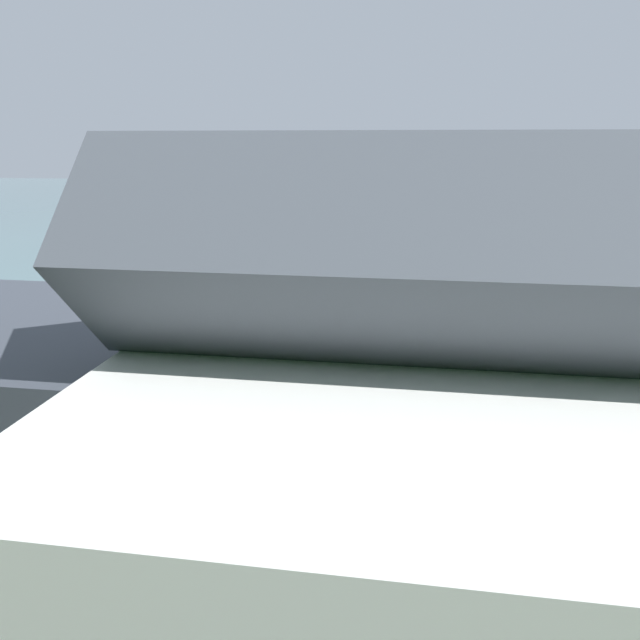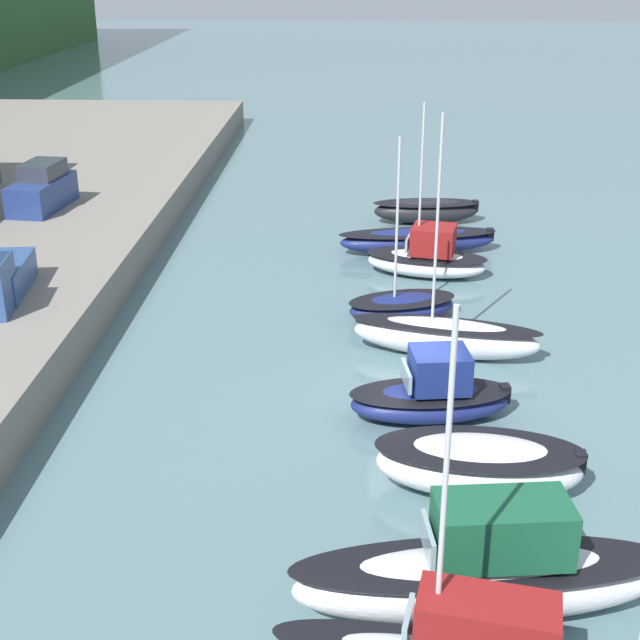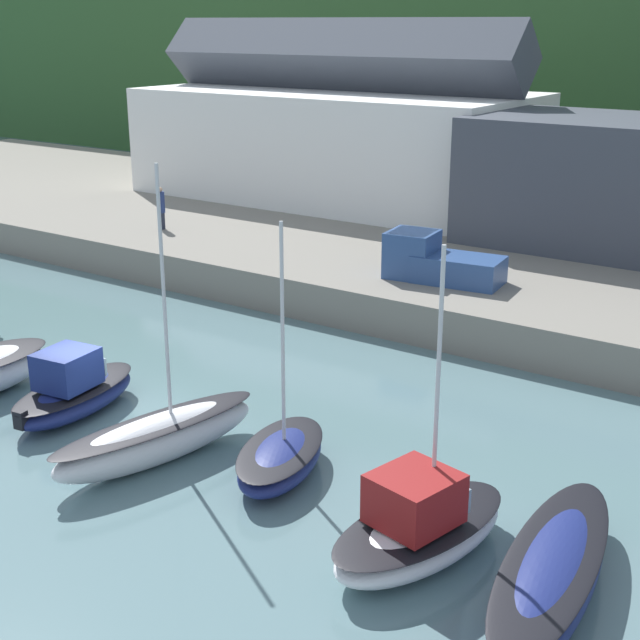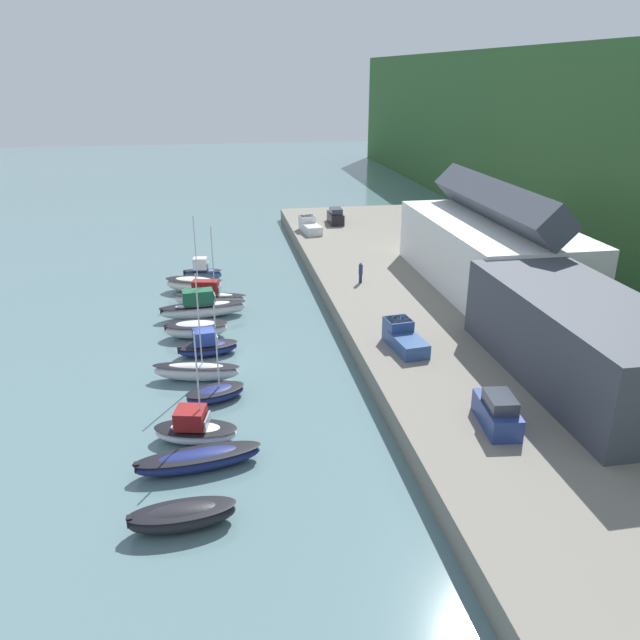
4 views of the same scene
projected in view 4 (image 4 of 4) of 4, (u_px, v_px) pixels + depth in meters
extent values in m
plane|color=slate|center=(215.00, 357.00, 50.06)|extent=(320.00, 320.00, 0.00)
cube|color=gray|center=(476.00, 329.00, 53.27)|extent=(97.52, 22.56, 1.65)
cube|color=white|center=(490.00, 253.00, 61.17)|extent=(22.79, 11.43, 6.20)
cube|color=#474C56|center=(496.00, 201.00, 59.27)|extent=(23.24, 4.04, 4.04)
cube|color=#3D424C|center=(581.00, 340.00, 41.80)|extent=(19.49, 8.17, 5.86)
cube|color=slate|center=(525.00, 344.00, 41.16)|extent=(18.52, 0.10, 3.52)
ellipsoid|color=#33568E|center=(203.00, 275.00, 67.90)|extent=(2.06, 4.25, 1.38)
ellipsoid|color=black|center=(203.00, 271.00, 67.73)|extent=(2.14, 4.34, 0.12)
cube|color=silver|center=(200.00, 263.00, 67.41)|extent=(1.34, 1.57, 1.24)
cube|color=#8CA5B2|center=(208.00, 265.00, 67.52)|extent=(1.06, 0.23, 0.62)
cube|color=black|center=(185.00, 273.00, 67.72)|extent=(0.39, 0.32, 0.56)
ellipsoid|color=white|center=(194.00, 285.00, 64.53)|extent=(4.10, 6.31, 1.57)
ellipsoid|color=black|center=(194.00, 279.00, 64.32)|extent=(4.23, 6.45, 0.12)
cylinder|color=silver|center=(195.00, 247.00, 62.97)|extent=(0.10, 0.10, 6.45)
ellipsoid|color=white|center=(210.00, 300.00, 60.50)|extent=(2.84, 7.15, 1.39)
ellipsoid|color=black|center=(210.00, 295.00, 60.32)|extent=(2.93, 7.30, 0.12)
cube|color=maroon|center=(205.00, 287.00, 60.02)|extent=(1.56, 2.62, 1.25)
cube|color=#8CA5B2|center=(220.00, 289.00, 60.05)|extent=(0.98, 0.30, 0.62)
cylinder|color=silver|center=(213.00, 260.00, 58.99)|extent=(0.10, 0.10, 6.62)
ellipsoid|color=silver|center=(203.00, 310.00, 57.86)|extent=(2.71, 8.01, 1.43)
ellipsoid|color=black|center=(203.00, 305.00, 57.67)|extent=(2.80, 8.17, 0.12)
cube|color=#195638|center=(198.00, 297.00, 57.26)|extent=(1.70, 2.88, 1.26)
cube|color=#8CA5B2|center=(215.00, 297.00, 57.72)|extent=(1.27, 0.23, 0.63)
cube|color=black|center=(162.00, 311.00, 56.80)|extent=(0.39, 0.32, 0.56)
ellipsoid|color=silver|center=(196.00, 329.00, 53.54)|extent=(2.66, 5.43, 1.42)
ellipsoid|color=black|center=(196.00, 324.00, 53.36)|extent=(2.76, 5.54, 0.12)
cube|color=black|center=(166.00, 327.00, 53.20)|extent=(0.38, 0.30, 0.56)
ellipsoid|color=navy|center=(208.00, 349.00, 50.28)|extent=(2.56, 4.96, 1.00)
ellipsoid|color=black|center=(208.00, 345.00, 50.15)|extent=(2.65, 5.07, 0.12)
cube|color=navy|center=(204.00, 337.00, 49.82)|extent=(1.69, 1.84, 1.15)
cube|color=#8CA5B2|center=(216.00, 337.00, 50.15)|extent=(1.35, 0.26, 0.58)
cube|color=black|center=(179.00, 350.00, 49.60)|extent=(0.39, 0.32, 0.56)
ellipsoid|color=silver|center=(196.00, 372.00, 46.04)|extent=(2.79, 6.54, 1.34)
ellipsoid|color=black|center=(196.00, 366.00, 45.87)|extent=(2.87, 6.68, 0.12)
cylinder|color=silver|center=(199.00, 320.00, 44.49)|extent=(0.10, 0.10, 6.92)
ellipsoid|color=navy|center=(215.00, 394.00, 43.33)|extent=(3.12, 4.51, 0.93)
ellipsoid|color=black|center=(215.00, 390.00, 43.21)|extent=(3.22, 4.61, 0.12)
cylinder|color=silver|center=(217.00, 348.00, 42.17)|extent=(0.10, 0.10, 6.02)
ellipsoid|color=white|center=(196.00, 433.00, 38.56)|extent=(3.24, 5.42, 1.03)
ellipsoid|color=black|center=(195.00, 428.00, 38.42)|extent=(3.35, 5.54, 0.12)
cube|color=maroon|center=(191.00, 417.00, 38.16)|extent=(1.99, 2.09, 1.16)
cube|color=#8CA5B2|center=(207.00, 420.00, 38.18)|extent=(1.47, 0.42, 0.58)
cylinder|color=silver|center=(198.00, 380.00, 37.19)|extent=(0.10, 0.10, 6.27)
ellipsoid|color=navy|center=(199.00, 460.00, 35.79)|extent=(2.74, 7.35, 1.12)
ellipsoid|color=black|center=(198.00, 454.00, 35.65)|extent=(2.83, 7.50, 0.12)
cube|color=black|center=(137.00, 467.00, 34.76)|extent=(0.39, 0.33, 0.56)
ellipsoid|color=black|center=(183.00, 517.00, 31.13)|extent=(2.21, 5.43, 1.23)
ellipsoid|color=black|center=(182.00, 510.00, 30.97)|extent=(2.29, 5.55, 0.12)
cube|color=black|center=(130.00, 521.00, 30.47)|extent=(0.38, 0.31, 0.56)
cube|color=navy|center=(497.00, 415.00, 37.02)|extent=(4.37, 2.25, 1.40)
cube|color=#333842|center=(500.00, 401.00, 36.32)|extent=(2.46, 1.77, 0.76)
cube|color=black|center=(335.00, 218.00, 86.57)|extent=(4.24, 1.90, 1.40)
cube|color=#333842|center=(336.00, 211.00, 85.88)|extent=(2.35, 1.59, 0.76)
cube|color=#2D4C84|center=(408.00, 345.00, 46.81)|extent=(3.73, 2.41, 1.10)
cube|color=#2D4C84|center=(398.00, 330.00, 48.46)|extent=(2.11, 2.12, 1.90)
cube|color=#2D333D|center=(398.00, 322.00, 48.20)|extent=(1.83, 1.98, 0.50)
cube|color=silver|center=(312.00, 229.00, 81.16)|extent=(3.76, 2.48, 1.10)
cube|color=silver|center=(307.00, 223.00, 82.80)|extent=(2.14, 2.15, 1.90)
cube|color=#2D333D|center=(307.00, 218.00, 82.54)|extent=(1.86, 2.01, 0.50)
cylinder|color=#232838|center=(360.00, 279.00, 62.21)|extent=(0.32, 0.32, 0.85)
cylinder|color=navy|center=(361.00, 270.00, 61.86)|extent=(0.40, 0.40, 1.05)
sphere|color=tan|center=(361.00, 263.00, 61.62)|extent=(0.24, 0.24, 0.24)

